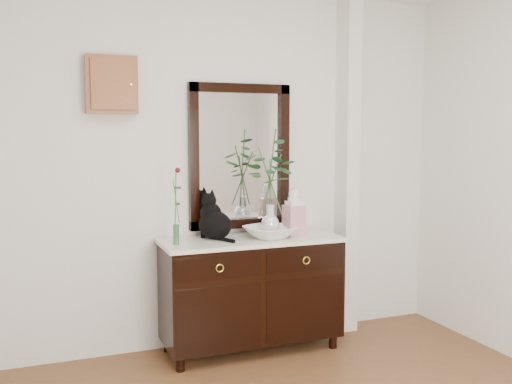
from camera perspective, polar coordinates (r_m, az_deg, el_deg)
name	(u,v)px	position (r m, az deg, el deg)	size (l,w,h in m)	color
wall_back	(227,169)	(4.34, -2.91, 2.36)	(3.60, 0.04, 2.70)	silver
pilaster	(347,166)	(4.68, 9.11, 2.55)	(0.12, 0.20, 2.70)	silver
sideboard	(251,288)	(4.29, -0.49, -9.56)	(1.33, 0.52, 0.82)	black
wall_mirror	(240,157)	(4.36, -1.61, 3.56)	(0.80, 0.06, 1.10)	black
key_cabinet	(112,85)	(4.12, -14.25, 10.35)	(0.35, 0.10, 0.40)	brown
cat	(215,216)	(4.15, -4.14, -2.38)	(0.24, 0.29, 0.34)	black
lotus_bowl	(270,232)	(4.19, 1.42, -4.03)	(0.36, 0.36, 0.09)	white
vase_branches	(270,182)	(4.15, 1.43, 1.03)	(0.38, 0.38, 0.79)	silver
bud_vase_rose	(176,205)	(3.96, -8.04, -1.35)	(0.07, 0.07, 0.54)	#2F6833
ginger_jar	(294,211)	(4.30, 3.82, -1.94)	(0.14, 0.14, 0.36)	white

